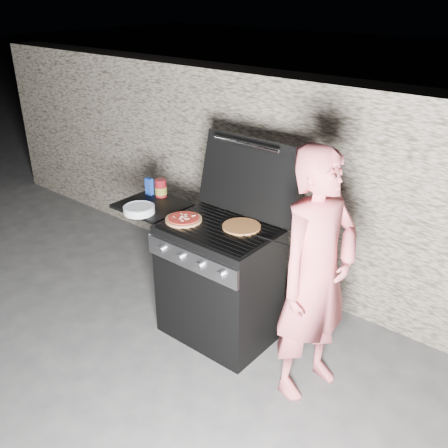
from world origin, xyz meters
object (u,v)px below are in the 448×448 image
Objects in this scene: gas_grill at (194,271)px; pizza_topped at (184,219)px; sauce_jar at (161,188)px; person at (316,277)px.

pizza_topped is at bearing -96.40° from gas_grill.
pizza_topped is 1.84× the size of sauce_jar.
gas_grill is 1.11m from person.
person reaches higher than pizza_topped.
gas_grill is at bearing 83.60° from pizza_topped.
gas_grill is at bearing -17.88° from sauce_jar.
pizza_topped is 1.06m from person.
sauce_jar reaches higher than pizza_topped.
pizza_topped is 0.16× the size of person.
pizza_topped is 0.53m from sauce_jar.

